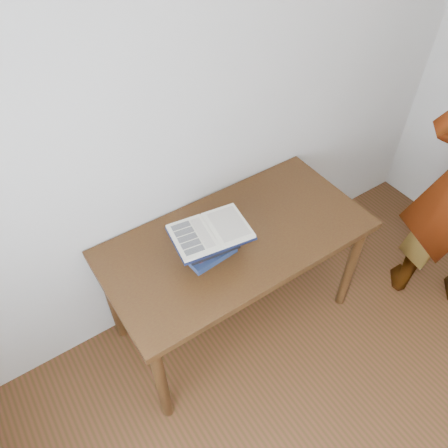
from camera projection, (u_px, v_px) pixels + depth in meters
desk at (236, 249)px, 2.37m from camera, size 1.43×0.72×0.77m
book_stack at (210, 243)px, 2.17m from camera, size 0.28×0.21×0.16m
open_book at (211, 232)px, 2.10m from camera, size 0.41×0.31×0.03m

